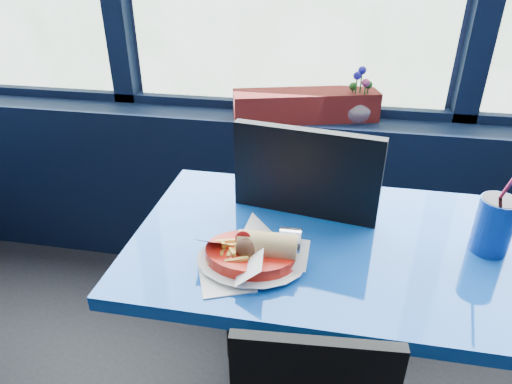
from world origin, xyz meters
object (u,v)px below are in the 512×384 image
food_basket (253,253)px  flower_vase (358,106)px  near_table (341,291)px  ketchup_bottle (313,167)px  planter_box (305,105)px  chair_near_back (298,232)px  soda_cup (494,224)px

food_basket → flower_vase: bearing=98.5°
near_table → ketchup_bottle: 0.41m
planter_box → food_basket: size_ratio=1.98×
chair_near_back → flower_vase: bearing=-97.8°
flower_vase → food_basket: (-0.27, -1.00, -0.09)m
chair_near_back → planter_box: chair_near_back is taller
chair_near_back → food_basket: chair_near_back is taller
chair_near_back → ketchup_bottle: (0.04, 0.02, 0.25)m
ketchup_bottle → soda_cup: (0.50, -0.25, -0.00)m
chair_near_back → flower_vase: (0.18, 0.59, 0.28)m
food_basket → soda_cup: bearing=39.6°
food_basket → ketchup_bottle: 0.45m
ketchup_bottle → soda_cup: 0.56m
ketchup_bottle → food_basket: bearing=-105.3°
near_table → ketchup_bottle: (-0.12, 0.28, 0.27)m
near_table → soda_cup: soda_cup is taller
chair_near_back → planter_box: (-0.04, 0.58, 0.27)m
planter_box → flower_vase: 0.23m
food_basket → planter_box: bearing=111.1°
flower_vase → ketchup_bottle: flower_vase is taller
food_basket → ketchup_bottle: (0.12, 0.43, 0.05)m
flower_vase → near_table: bearing=-91.8°
near_table → food_basket: size_ratio=3.82×
near_table → flower_vase: size_ratio=5.11×
ketchup_bottle → soda_cup: bearing=-26.7°
chair_near_back → food_basket: (-0.08, -0.41, 0.19)m
ketchup_bottle → soda_cup: size_ratio=0.60×
ketchup_bottle → flower_vase: bearing=75.4°
flower_vase → soda_cup: bearing=-66.9°
chair_near_back → ketchup_bottle: bearing=-138.0°
food_basket → ketchup_bottle: size_ratio=1.59×
chair_near_back → flower_vase: size_ratio=4.36×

